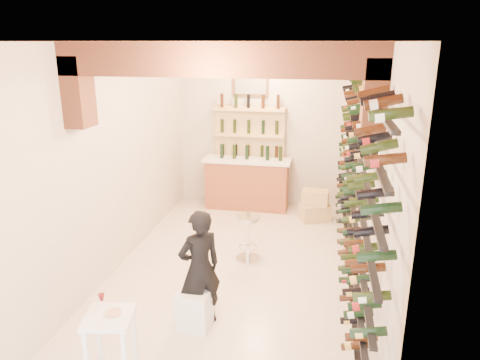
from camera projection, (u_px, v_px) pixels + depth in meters
The scene contains 11 objects.
ground at pixel (236, 271), 6.53m from camera, with size 6.00×6.00×0.00m, color beige.
room_shell at pixel (232, 121), 5.62m from camera, with size 3.52×6.02×3.21m.
wine_rack at pixel (352, 175), 5.80m from camera, with size 0.32×5.70×2.56m.
back_counter at pixel (247, 182), 8.91m from camera, with size 1.70×0.62×1.29m.
back_shelving at pixel (249, 148), 8.95m from camera, with size 1.40×0.31×2.73m.
tasting_table at pixel (110, 326), 4.38m from camera, with size 0.52×0.52×0.80m.
white_stool at pixel (195, 308), 5.21m from camera, with size 0.37×0.37×0.46m, color white.
person at pixel (200, 268), 5.14m from camera, with size 0.52×0.34×1.42m, color black.
chrome_barstool at pixel (248, 234), 6.76m from camera, with size 0.37×0.37×0.72m.
crate_lower at pixel (315, 212), 8.36m from camera, with size 0.52×0.36×0.31m, color tan.
crate_upper at pixel (315, 197), 8.27m from camera, with size 0.47×0.32×0.27m, color tan.
Camera 1 is at (1.15, -5.73, 3.20)m, focal length 33.55 mm.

